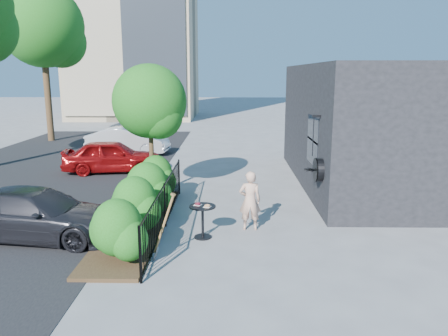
{
  "coord_description": "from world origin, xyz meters",
  "views": [
    {
      "loc": [
        0.1,
        -10.23,
        3.7
      ],
      "look_at": [
        -0.07,
        1.32,
        1.2
      ],
      "focal_mm": 35.0,
      "sensor_mm": 36.0,
      "label": 1
    }
  ],
  "objects_px": {
    "cafe_table": "(203,216)",
    "patio_tree": "(152,106)",
    "car_red": "(112,156)",
    "car_darkgrey": "(37,214)",
    "shovel": "(163,230)",
    "woman": "(250,201)",
    "street_tree_far": "(43,31)",
    "car_silver": "(128,141)"
  },
  "relations": [
    {
      "from": "patio_tree",
      "to": "cafe_table",
      "type": "distance_m",
      "value": 4.49
    },
    {
      "from": "car_red",
      "to": "car_darkgrey",
      "type": "distance_m",
      "value": 6.87
    },
    {
      "from": "car_darkgrey",
      "to": "cafe_table",
      "type": "bearing_deg",
      "value": -82.51
    },
    {
      "from": "street_tree_far",
      "to": "car_red",
      "type": "bearing_deg",
      "value": -55.02
    },
    {
      "from": "woman",
      "to": "car_darkgrey",
      "type": "relative_size",
      "value": 0.37
    },
    {
      "from": "street_tree_far",
      "to": "shovel",
      "type": "distance_m",
      "value": 18.88
    },
    {
      "from": "shovel",
      "to": "car_red",
      "type": "height_order",
      "value": "shovel"
    },
    {
      "from": "patio_tree",
      "to": "car_silver",
      "type": "height_order",
      "value": "patio_tree"
    },
    {
      "from": "cafe_table",
      "to": "patio_tree",
      "type": "bearing_deg",
      "value": 116.05
    },
    {
      "from": "patio_tree",
      "to": "car_darkgrey",
      "type": "distance_m",
      "value": 4.67
    },
    {
      "from": "street_tree_far",
      "to": "shovel",
      "type": "height_order",
      "value": "street_tree_far"
    },
    {
      "from": "car_red",
      "to": "car_darkgrey",
      "type": "height_order",
      "value": "car_red"
    },
    {
      "from": "patio_tree",
      "to": "cafe_table",
      "type": "xyz_separation_m",
      "value": [
        1.71,
        -3.5,
        -2.24
      ]
    },
    {
      "from": "car_red",
      "to": "car_silver",
      "type": "height_order",
      "value": "car_silver"
    },
    {
      "from": "car_silver",
      "to": "car_darkgrey",
      "type": "relative_size",
      "value": 0.96
    },
    {
      "from": "patio_tree",
      "to": "woman",
      "type": "xyz_separation_m",
      "value": [
        2.81,
        -2.93,
        -2.04
      ]
    },
    {
      "from": "patio_tree",
      "to": "shovel",
      "type": "xyz_separation_m",
      "value": [
        0.98,
        -4.71,
        -2.14
      ]
    },
    {
      "from": "woman",
      "to": "car_darkgrey",
      "type": "height_order",
      "value": "woman"
    },
    {
      "from": "street_tree_far",
      "to": "cafe_table",
      "type": "height_order",
      "value": "street_tree_far"
    },
    {
      "from": "woman",
      "to": "street_tree_far",
      "type": "bearing_deg",
      "value": -54.8
    },
    {
      "from": "cafe_table",
      "to": "woman",
      "type": "xyz_separation_m",
      "value": [
        1.1,
        0.57,
        0.2
      ]
    },
    {
      "from": "cafe_table",
      "to": "woman",
      "type": "relative_size",
      "value": 0.56
    },
    {
      "from": "shovel",
      "to": "car_red",
      "type": "bearing_deg",
      "value": 111.46
    },
    {
      "from": "cafe_table",
      "to": "car_silver",
      "type": "distance_m",
      "value": 11.47
    },
    {
      "from": "woman",
      "to": "car_red",
      "type": "bearing_deg",
      "value": -52.8
    },
    {
      "from": "woman",
      "to": "car_silver",
      "type": "xyz_separation_m",
      "value": [
        -5.28,
        10.12,
        -0.1
      ]
    },
    {
      "from": "patio_tree",
      "to": "car_red",
      "type": "relative_size",
      "value": 1.08
    },
    {
      "from": "cafe_table",
      "to": "woman",
      "type": "height_order",
      "value": "woman"
    },
    {
      "from": "cafe_table",
      "to": "car_red",
      "type": "relative_size",
      "value": 0.22
    },
    {
      "from": "cafe_table",
      "to": "car_darkgrey",
      "type": "xyz_separation_m",
      "value": [
        -3.78,
        -0.07,
        0.05
      ]
    },
    {
      "from": "car_silver",
      "to": "shovel",
      "type": "bearing_deg",
      "value": -158.76
    },
    {
      "from": "car_silver",
      "to": "car_red",
      "type": "bearing_deg",
      "value": -170.55
    },
    {
      "from": "car_darkgrey",
      "to": "car_silver",
      "type": "bearing_deg",
      "value": 8.46
    },
    {
      "from": "patio_tree",
      "to": "car_darkgrey",
      "type": "height_order",
      "value": "patio_tree"
    },
    {
      "from": "cafe_table",
      "to": "woman",
      "type": "bearing_deg",
      "value": 27.19
    },
    {
      "from": "cafe_table",
      "to": "shovel",
      "type": "bearing_deg",
      "value": -120.93
    },
    {
      "from": "street_tree_far",
      "to": "woman",
      "type": "relative_size",
      "value": 5.71
    },
    {
      "from": "patio_tree",
      "to": "woman",
      "type": "bearing_deg",
      "value": -46.22
    },
    {
      "from": "street_tree_far",
      "to": "cafe_table",
      "type": "bearing_deg",
      "value": -57.37
    },
    {
      "from": "patio_tree",
      "to": "street_tree_far",
      "type": "distance_m",
      "value": 13.95
    },
    {
      "from": "shovel",
      "to": "car_silver",
      "type": "distance_m",
      "value": 12.39
    },
    {
      "from": "shovel",
      "to": "car_silver",
      "type": "relative_size",
      "value": 0.38
    }
  ]
}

